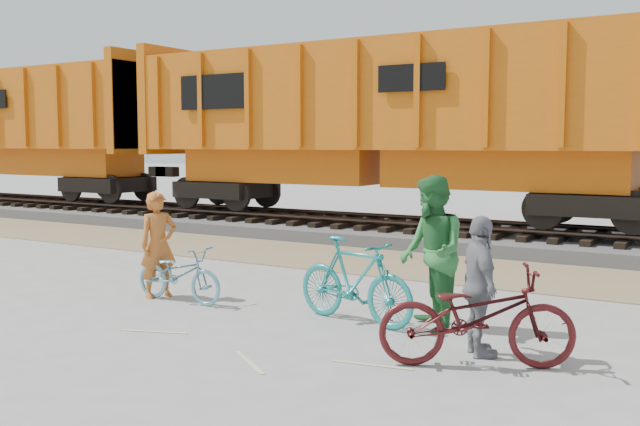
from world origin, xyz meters
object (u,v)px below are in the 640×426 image
Objects in this scene: bicycle_blue at (179,274)px; bicycle_teal at (355,281)px; hopper_car_center at (385,119)px; person_solo at (158,245)px; person_man at (432,253)px; person_woman at (480,286)px; hopper_car_left at (7,127)px; bicycle_maroon at (476,317)px.

bicycle_teal reaches higher than bicycle_blue.
hopper_car_center is 8.55× the size of person_solo.
bicycle_teal is (3.49, -8.07, -2.44)m from hopper_car_center.
person_man is (1.00, 0.20, 0.42)m from bicycle_teal.
hopper_car_center reaches higher than bicycle_blue.
person_woman is (1.90, -0.60, 0.22)m from bicycle_teal.
hopper_car_center is 9.13m from bicycle_teal.
bicycle_blue is (0.62, -8.31, -2.58)m from hopper_car_center.
person_man reaches higher than person_woman.
hopper_car_center is at bearing 171.68° from person_man.
hopper_car_left is 22.54m from bicycle_maroon.
person_woman is at bearing -58.12° from hopper_car_center.
hopper_car_left is 8.55× the size of person_solo.
person_woman is (0.90, -0.80, -0.20)m from person_man.
person_man is (19.49, -7.87, -2.01)m from hopper_car_left.
bicycle_teal is at bearing -84.73° from bicycle_blue.
person_woman is at bearing -23.03° from hopper_car_left.
hopper_car_center is 7.05× the size of person_man.
person_woman reaches higher than bicycle_teal.
hopper_car_center reaches higher than bicycle_maroon.
hopper_car_left is at bearing -150.02° from person_man.
hopper_car_center is at bearing 0.00° from hopper_car_left.
person_solo is (0.12, -8.21, -2.19)m from hopper_car_center.
bicycle_teal is at bearing -66.62° from hopper_car_center.
person_solo reaches higher than bicycle_blue.
hopper_car_center is at bearing 4.83° from bicycle_blue.
hopper_car_center reaches higher than person_woman.
person_solo is at bearing 49.67° from person_woman.
person_woman is (5.27, -0.46, -0.03)m from person_solo.
hopper_car_left reaches higher than person_man.
person_solo is 1.03× the size of person_woman.
person_woman is at bearing 10.52° from person_man.
hopper_car_left is 8.70× the size of bicycle_blue.
bicycle_blue is 1.02× the size of person_woman.
person_man is at bearing -60.30° from hopper_car_center.
hopper_car_center is at bearing 24.31° from person_solo.
hopper_car_center is 9.28m from person_man.
bicycle_teal is 0.92× the size of bicycle_maroon.
person_man is (3.87, 0.44, 0.57)m from bicycle_blue.
hopper_car_center reaches higher than person_solo.
bicycle_maroon is 0.48m from person_woman.
bicycle_teal is at bearing 37.26° from person_woman.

